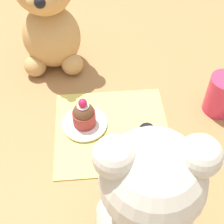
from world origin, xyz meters
The scene contains 8 objects.
ground_plane centered at (0.00, 0.00, 0.00)m, with size 4.00×4.00×0.00m, color #9E7042.
knitted_placemat centered at (0.00, 0.00, 0.00)m, with size 0.23×0.21×0.01m, color #E0D166.
teddy_bear_cream centered at (-0.03, 0.22, 0.13)m, with size 0.14×0.14×0.26m.
teddy_bear_tan centered at (0.12, -0.22, 0.13)m, with size 0.14×0.14×0.27m.
cupcake_near_cream_bear centered at (-0.04, 0.06, 0.03)m, with size 0.05×0.05×0.07m.
saucer_plate centered at (0.05, -0.02, 0.01)m, with size 0.09×0.09×0.01m, color white.
cupcake_near_tan_bear centered at (0.05, -0.02, 0.04)m, with size 0.05×0.05×0.07m.
juice_glass centered at (-0.23, -0.04, 0.04)m, with size 0.06×0.06×0.08m, color #DB3356.
Camera 1 is at (0.03, 0.38, 0.50)m, focal length 50.00 mm.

